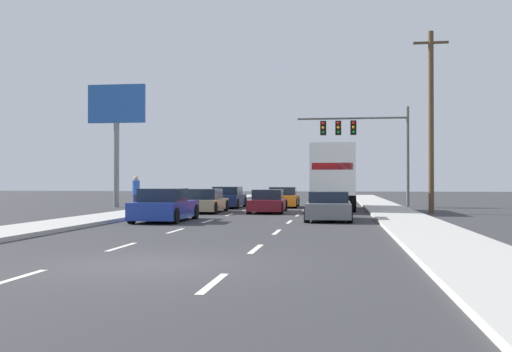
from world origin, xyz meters
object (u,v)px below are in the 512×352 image
object	(u,v)px
car_navy	(228,198)
pedestrian_near_corner	(136,193)
traffic_signal_mast	(356,133)
box_truck	(332,174)
car_gray	(329,207)
car_orange	(283,198)
car_tan	(206,202)
roadside_billboard	(117,120)
utility_pole_mid	(431,119)
car_blue	(165,207)
car_maroon	(268,202)

from	to	relation	value
car_navy	pedestrian_near_corner	distance (m)	8.37
traffic_signal_mast	pedestrian_near_corner	bearing A→B (deg)	-135.81
box_truck	car_gray	size ratio (longest dim) A/B	1.99
car_navy	car_orange	xyz separation A→B (m)	(3.42, 1.18, -0.03)
car_navy	traffic_signal_mast	size ratio (longest dim) A/B	0.58
car_tan	roadside_billboard	size ratio (longest dim) A/B	0.58
car_gray	utility_pole_mid	world-z (taller)	utility_pole_mid
car_orange	box_truck	distance (m)	5.20
car_gray	pedestrian_near_corner	world-z (taller)	pedestrian_near_corner
car_gray	car_blue	bearing A→B (deg)	-167.09
car_blue	car_orange	size ratio (longest dim) A/B	1.06
car_blue	car_maroon	distance (m)	8.48
car_maroon	box_truck	bearing A→B (deg)	41.44
car_navy	car_blue	bearing A→B (deg)	-90.76
car_gray	pedestrian_near_corner	size ratio (longest dim) A/B	2.46
car_gray	utility_pole_mid	bearing A→B (deg)	51.06
car_navy	box_truck	size ratio (longest dim) A/B	0.49
car_orange	box_truck	world-z (taller)	box_truck
traffic_signal_mast	pedestrian_near_corner	xyz separation A→B (m)	(-11.63, -11.30, -3.90)
car_blue	car_orange	xyz separation A→B (m)	(3.60, 14.55, -0.02)
car_orange	car_gray	xyz separation A→B (m)	(3.17, -13.00, -0.02)
car_maroon	pedestrian_near_corner	size ratio (longest dim) A/B	2.57
car_orange	pedestrian_near_corner	bearing A→B (deg)	-127.86
car_maroon	utility_pole_mid	distance (m)	9.58
car_navy	car_maroon	xyz separation A→B (m)	(3.24, -5.61, -0.06)
car_orange	car_maroon	size ratio (longest dim) A/B	0.92
car_gray	roadside_billboard	xyz separation A→B (m)	(-13.93, 11.62, 5.09)
car_tan	car_maroon	bearing A→B (deg)	7.84
car_orange	car_gray	world-z (taller)	car_orange
car_blue	box_truck	xyz separation A→B (m)	(6.80, 10.74, 1.48)
car_orange	pedestrian_near_corner	distance (m)	11.16
car_navy	car_gray	bearing A→B (deg)	-60.86
car_tan	car_orange	distance (m)	8.05
car_maroon	car_blue	bearing A→B (deg)	-113.79
car_orange	roadside_billboard	size ratio (longest dim) A/B	0.53
car_gray	pedestrian_near_corner	bearing A→B (deg)	157.29
car_orange	car_tan	bearing A→B (deg)	-115.75
car_navy	utility_pole_mid	distance (m)	13.65
car_tan	car_gray	distance (m)	8.80
car_tan	car_gray	world-z (taller)	car_tan
car_gray	roadside_billboard	size ratio (longest dim) A/B	0.56
car_maroon	pedestrian_near_corner	xyz separation A→B (m)	(-6.67, -2.01, 0.49)
box_truck	car_gray	xyz separation A→B (m)	(-0.03, -9.19, -1.52)
roadside_billboard	utility_pole_mid	bearing A→B (deg)	-15.19
car_gray	utility_pole_mid	distance (m)	9.33
car_maroon	roadside_billboard	size ratio (longest dim) A/B	0.58
utility_pole_mid	roadside_billboard	distance (m)	19.83
car_orange	utility_pole_mid	distance (m)	11.47
car_maroon	car_navy	bearing A→B (deg)	120.01
car_orange	box_truck	bearing A→B (deg)	-49.95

